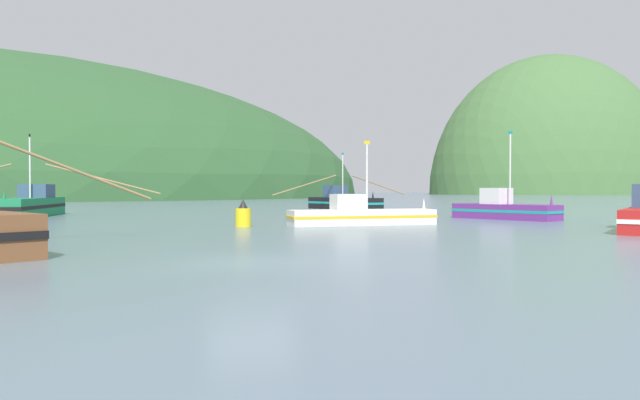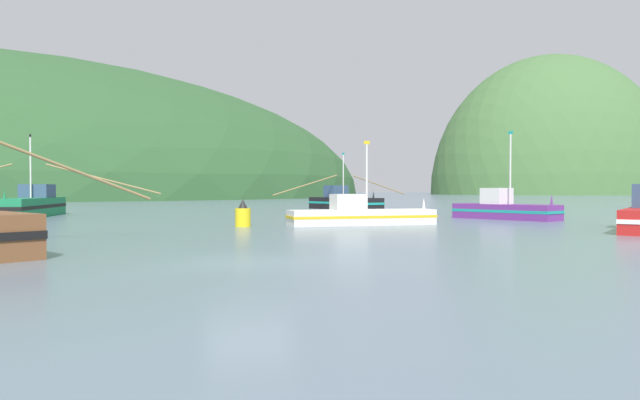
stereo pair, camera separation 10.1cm
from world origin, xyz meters
name	(u,v)px [view 2 (the right image)]	position (x,y,z in m)	size (l,w,h in m)	color
ground_plane	(248,263)	(0.00, 0.00, 0.00)	(600.00, 600.00, 0.00)	slate
hill_mid_left	(552,194)	(147.08, 178.08, 0.00)	(97.27, 77.82, 108.07)	#47703D
fishing_boat_white	(360,215)	(9.15, 15.89, 0.57)	(8.86, 2.09, 4.99)	white
fishing_boat_green	(31,205)	(-11.68, 31.86, 0.89)	(19.18, 11.52, 6.29)	#197A47
fishing_boat_black	(344,202)	(16.38, 41.17, 0.80)	(16.56, 9.83, 5.90)	black
fishing_boat_purple	(504,209)	(21.12, 19.27, 0.70)	(5.14, 7.78, 6.16)	#6B2D84
channel_buoy	(243,215)	(2.18, 16.08, 0.64)	(0.88, 0.88, 1.54)	yellow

